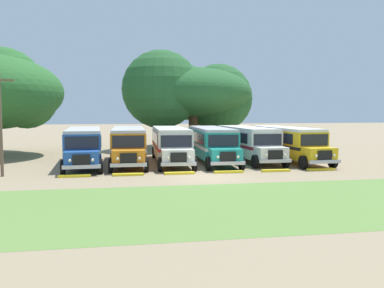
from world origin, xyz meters
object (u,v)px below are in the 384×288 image
parked_bus_slot_5 (287,142)px  broad_shade_tree (190,93)px  parked_bus_slot_3 (212,143)px  utility_pole (0,120)px  parked_bus_slot_1 (128,144)px  parked_bus_slot_4 (247,142)px  parked_bus_slot_0 (84,145)px  parked_bus_slot_2 (171,143)px

parked_bus_slot_5 → broad_shade_tree: broad_shade_tree is taller
parked_bus_slot_3 → parked_bus_slot_5: bearing=88.2°
parked_bus_slot_3 → utility_pole: 15.79m
parked_bus_slot_5 → parked_bus_slot_1: bearing=-96.5°
parked_bus_slot_3 → parked_bus_slot_4: 3.29m
parked_bus_slot_0 → parked_bus_slot_1: size_ratio=1.01×
parked_bus_slot_0 → parked_bus_slot_4: 13.46m
parked_bus_slot_1 → parked_bus_slot_2: bearing=88.7°
parked_bus_slot_1 → broad_shade_tree: bearing=152.0°
parked_bus_slot_5 → parked_bus_slot_2: bearing=-96.7°
parked_bus_slot_3 → broad_shade_tree: bearing=179.7°
parked_bus_slot_0 → broad_shade_tree: 17.84m
parked_bus_slot_2 → utility_pole: size_ratio=1.62×
broad_shade_tree → utility_pole: (-15.28, -18.41, -2.67)m
parked_bus_slot_2 → utility_pole: utility_pole is taller
parked_bus_slot_1 → utility_pole: utility_pole is taller
parked_bus_slot_1 → parked_bus_slot_3: size_ratio=1.00×
parked_bus_slot_5 → utility_pole: (-21.21, -4.66, 2.01)m
parked_bus_slot_1 → parked_bus_slot_2: 3.39m
parked_bus_slot_0 → utility_pole: (-4.62, -4.89, 2.01)m
parked_bus_slot_0 → parked_bus_slot_2: size_ratio=1.01×
parked_bus_slot_2 → parked_bus_slot_5: bearing=88.6°
parked_bus_slot_0 → parked_bus_slot_3: 10.21m
parked_bus_slot_5 → utility_pole: 21.81m
parked_bus_slot_2 → parked_bus_slot_3: size_ratio=1.00×
parked_bus_slot_0 → parked_bus_slot_2: same height
parked_bus_slot_0 → utility_pole: 7.02m
parked_bus_slot_3 → parked_bus_slot_4: size_ratio=1.00×
parked_bus_slot_1 → parked_bus_slot_5: bearing=88.2°
parked_bus_slot_0 → parked_bus_slot_1: (3.42, 0.39, 0.00)m
parked_bus_slot_2 → parked_bus_slot_4: size_ratio=1.00×
parked_bus_slot_4 → broad_shade_tree: bearing=-170.2°
parked_bus_slot_0 → parked_bus_slot_2: bearing=88.6°
parked_bus_slot_2 → broad_shade_tree: (3.85, 13.25, 4.68)m
parked_bus_slot_3 → broad_shade_tree: 14.17m
parked_bus_slot_1 → utility_pole: bearing=-55.8°
parked_bus_slot_2 → utility_pole: bearing=-64.2°
parked_bus_slot_0 → broad_shade_tree: broad_shade_tree is taller
parked_bus_slot_2 → parked_bus_slot_4: bearing=95.5°
parked_bus_slot_4 → broad_shade_tree: 13.91m
parked_bus_slot_2 → parked_bus_slot_3: (3.39, -0.11, 0.00)m
parked_bus_slot_4 → broad_shade_tree: broad_shade_tree is taller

